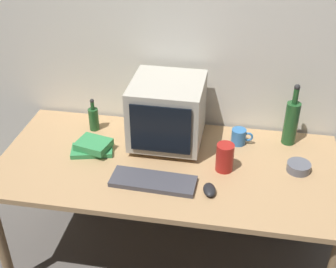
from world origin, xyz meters
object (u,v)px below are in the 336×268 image
Objects in this scene: crt_monitor at (167,112)px; keyboard at (153,181)px; bottle_short at (94,118)px; metal_canister at (225,157)px; book_stack at (93,147)px; bottle_tall at (291,121)px; cd_spindle at (299,167)px; mug at (239,137)px; computer_mouse at (209,190)px.

crt_monitor is 0.42m from keyboard.
metal_canister is at bearing -18.59° from bottle_short.
crt_monitor is 0.40m from metal_canister.
metal_canister is (0.71, -0.03, 0.04)m from book_stack.
bottle_tall reaches higher than metal_canister.
book_stack is 1.09m from cd_spindle.
crt_monitor is at bearing 148.62° from metal_canister.
bottle_tall is at bearing 38.30° from keyboard.
mug reaches higher than cd_spindle.
bottle_tall is 1.09m from book_stack.
book_stack is 0.81m from mug.
mug is at bearing 49.23° from keyboard.
computer_mouse is (0.28, -0.02, 0.01)m from keyboard.
book_stack is (0.06, -0.23, -0.04)m from bottle_short.
cd_spindle is at bearing -10.15° from bottle_short.
keyboard is 2.10× the size of bottle_short.
computer_mouse reaches higher than keyboard.
book_stack is at bearing 148.34° from computer_mouse.
cd_spindle is (1.09, 0.02, -0.01)m from book_stack.
cd_spindle is at bearing 20.10° from keyboard.
book_stack is at bearing -165.02° from bottle_tall.
bottle_tall reaches higher than book_stack.
mug reaches higher than keyboard.
metal_canister is (0.33, 0.17, 0.06)m from keyboard.
crt_monitor is at bearing 168.26° from cd_spindle.
cd_spindle is at bearing 8.29° from metal_canister.
crt_monitor reaches higher than bottle_tall.
crt_monitor is 2.60× the size of metal_canister.
metal_canister is (-0.38, -0.05, 0.05)m from cd_spindle.
metal_canister is at bearing 29.72° from keyboard.
mug is (-0.27, -0.06, -0.09)m from bottle_tall.
bottle_short is at bearing 172.41° from crt_monitor.
crt_monitor is 3.26× the size of cd_spindle.
keyboard is at bearing -162.14° from cd_spindle.
bottle_tall is (0.39, 0.51, 0.12)m from computer_mouse.
mug is (0.12, 0.45, 0.03)m from computer_mouse.
crt_monitor is 0.93× the size of keyboard.
book_stack is 2.04× the size of mug.
bottle_tall is 0.46m from metal_canister.
bottle_short is at bearing 161.41° from metal_canister.
metal_canister reaches higher than keyboard.
computer_mouse is 0.50× the size of bottle_short.
bottle_tall reaches higher than keyboard.
crt_monitor reaches higher than bottle_short.
cd_spindle is (0.71, -0.15, -0.17)m from crt_monitor.
computer_mouse is at bearing -104.88° from mug.
mug is at bearing 15.81° from book_stack.
book_stack is at bearing -73.95° from bottle_short.
crt_monitor is at bearing -7.59° from bottle_short.
bottle_tall reaches higher than mug.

